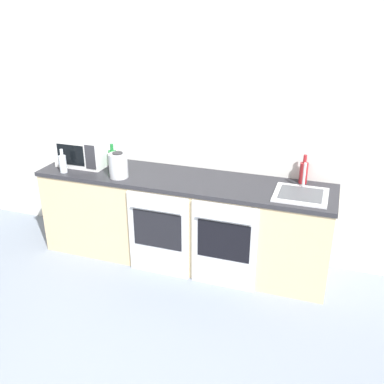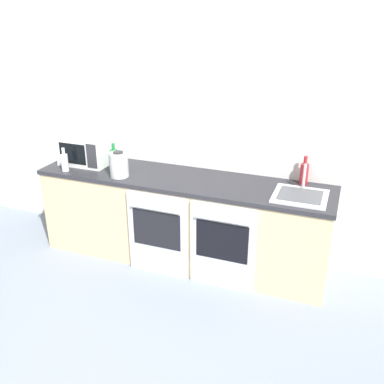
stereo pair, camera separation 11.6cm
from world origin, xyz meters
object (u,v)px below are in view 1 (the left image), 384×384
Objects in this scene: bottle_clear at (63,163)px; bottle_green at (113,159)px; sink at (301,194)px; bottle_red at (304,172)px; microwave at (85,149)px; kettle at (118,165)px; oven_left at (158,235)px; oven_right at (224,246)px.

bottle_clear is 0.48m from bottle_green.
bottle_clear is 0.52× the size of sink.
bottle_red is at bearing 11.92° from bottle_clear.
bottle_green is at bearing -5.34° from microwave.
bottle_red is 1.10× the size of kettle.
oven_left is at bearing -5.68° from bottle_clear.
bottle_clear is 0.96× the size of kettle.
bottle_green reaches higher than oven_left.
oven_left is 0.63m from oven_right.
bottle_red is 0.31m from sink.
oven_right is at bearing -14.16° from microwave.
oven_right is at bearing -16.34° from bottle_green.
sink is (0.02, -0.29, -0.09)m from bottle_red.
kettle is at bearing -165.99° from bottle_red.
bottle_clear is 0.58m from kettle.
microwave is 2.19m from sink.
bottle_red is at bearing 44.83° from oven_right.
sink reaches higher than oven_left.
oven_left is at bearing -22.70° from microwave.
sink is (1.86, -0.09, -0.08)m from bottle_green.
oven_right is at bearing -8.38° from kettle.
bottle_red is (2.24, 0.47, 0.01)m from bottle_clear.
bottle_green is (-1.26, 0.37, 0.56)m from oven_right.
oven_left is at bearing 180.00° from oven_right.
oven_right is 1.68× the size of microwave.
bottle_green reaches higher than oven_right.
oven_right is 1.75m from bottle_clear.
oven_left is at bearing -30.32° from bottle_green.
microwave is at bearing 165.84° from oven_right.
bottle_clear is (-1.03, 0.10, 0.55)m from oven_left.
bottle_clear is at bearing -175.41° from sink.
oven_right is 0.81m from sink.
sink is at bearing 4.59° from bottle_clear.
sink is at bearing 4.21° from kettle.
oven_right is 1.75m from microwave.
bottle_clear reaches higher than oven_right.
microwave reaches higher than oven_left.
kettle is at bearing -175.79° from sink.
sink is (1.68, 0.12, -0.11)m from kettle.
microwave reaches higher than bottle_green.
kettle is 0.54× the size of sink.
bottle_green reaches higher than kettle.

